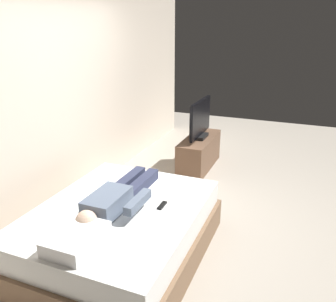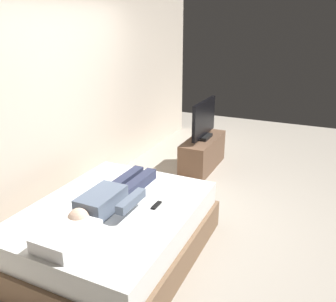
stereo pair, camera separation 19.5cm
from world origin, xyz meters
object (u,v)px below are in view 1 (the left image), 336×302
(person, at_px, (116,198))
(remote, at_px, (162,205))
(bed, at_px, (120,233))
(tv, at_px, (200,120))
(pillow, at_px, (77,239))
(tv_stand, at_px, (199,153))

(person, height_order, remote, person)
(bed, height_order, tv, tv)
(person, distance_m, remote, 0.44)
(tv, bearing_deg, remote, -171.55)
(bed, distance_m, tv, 2.51)
(bed, relative_size, pillow, 3.98)
(tv_stand, bearing_deg, tv, 0.00)
(bed, xyz_separation_m, pillow, (-0.64, -0.00, 0.34))
(person, distance_m, tv_stand, 2.45)
(pillow, xyz_separation_m, remote, (0.82, -0.37, -0.05))
(bed, bearing_deg, person, 51.72)
(pillow, bearing_deg, tv_stand, -0.57)
(remote, relative_size, tv, 0.17)
(person, height_order, tv, tv)
(remote, distance_m, tv_stand, 2.32)
(remote, bearing_deg, person, 110.47)
(remote, height_order, tv, tv)
(person, relative_size, tv, 1.43)
(pillow, bearing_deg, tv, -0.57)
(pillow, bearing_deg, bed, 0.00)
(tv, bearing_deg, bed, 179.28)
(pillow, height_order, tv_stand, pillow)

